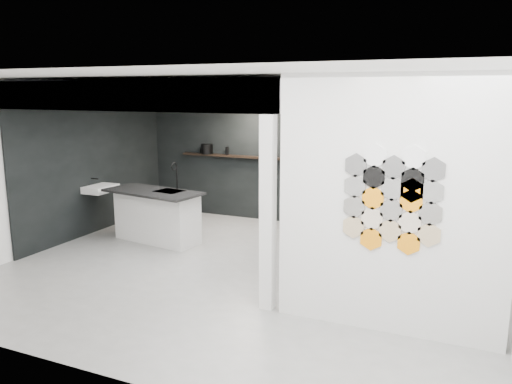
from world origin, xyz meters
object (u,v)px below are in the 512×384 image
Objects in this scene: kitchen_island at (157,215)px; glass_bowl at (312,157)px; wall_basin at (101,189)px; stockpot at (207,149)px; kettle at (289,154)px; utensil_cup at (202,151)px; bottle_dark at (227,151)px; glass_vase at (312,156)px; partition_panel at (390,207)px.

glass_bowl is (2.17, 2.07, 0.90)m from kitchen_island.
kitchen_island is 3.13m from glass_bowl.
stockpot is at bearing 62.12° from wall_basin.
kitchen_island is 2.84m from kettle.
utensil_cup is (-1.96, 0.00, -0.03)m from kettle.
utensil_cup is (-2.42, 0.00, 0.00)m from glass_bowl.
wall_basin is 2.65m from bottle_dark.
utensil_cup is (-2.42, 0.00, -0.01)m from glass_vase.
utensil_cup is at bearing 180.00° from stockpot.
partition_panel is 15.10× the size of kettle.
wall_basin is 2.34m from utensil_cup.
glass_bowl is (2.30, 0.00, -0.05)m from stockpot.
kitchen_island is at bearing -0.06° from wall_basin.
kettle reaches higher than glass_bowl.
partition_panel is 5.78m from wall_basin.
stockpot is at bearing 180.00° from bottle_dark.
stockpot is 2.30m from glass_bowl.
glass_bowl is at bearing 5.19° from kettle.
wall_basin is (-5.46, 1.80, -0.55)m from partition_panel.
partition_panel reaches higher than glass_bowl.
partition_panel is at bearing -18.23° from wall_basin.
stockpot is at bearing 180.00° from glass_vase.
kitchen_island is at bearing -99.50° from bottle_dark.
wall_basin is 3.60× the size of bottle_dark.
partition_panel reaches higher than bottle_dark.
glass_vase reaches higher than wall_basin.
bottle_dark is at bearing 180.00° from glass_bowl.
kitchen_island is at bearing 157.04° from partition_panel.
bottle_dark is at bearing 0.00° from utensil_cup.
utensil_cup reaches higher than kitchen_island.
wall_basin is at bearing -115.11° from utensil_cup.
kettle is 1.45× the size of glass_vase.
stockpot is 1.84m from kettle.
kitchen_island reaches higher than wall_basin.
glass_vase is 2.42m from utensil_cup.
utensil_cup reaches higher than glass_bowl.
kettle is 1.33× the size of glass_bowl.
glass_bowl is 1.37× the size of utensil_cup.
wall_basin is 4.32× the size of glass_bowl.
bottle_dark is (-3.90, 3.87, 0.00)m from partition_panel.
stockpot is 2.45× the size of utensil_cup.
glass_bowl is at bearing 0.00° from glass_vase.
wall_basin is 2.40m from stockpot.
partition_panel is at bearing -61.77° from glass_bowl.
wall_basin is at bearing 161.77° from partition_panel.
kettle is 0.46m from glass_bowl.
utensil_cup is at bearing 105.74° from kitchen_island.
stockpot reaches higher than kitchen_island.
bottle_dark is at bearing -174.81° from kettle.
kettle is at bearing 59.18° from kitchen_island.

